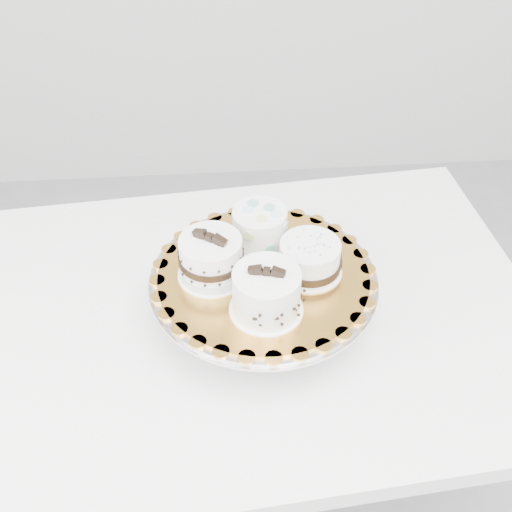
{
  "coord_description": "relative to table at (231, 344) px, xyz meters",
  "views": [
    {
      "loc": [
        0.05,
        -0.57,
        1.59
      ],
      "look_at": [
        0.11,
        0.18,
        0.92
      ],
      "focal_mm": 45.0,
      "sensor_mm": 36.0,
      "label": 1
    }
  ],
  "objects": [
    {
      "name": "cake_board",
      "position": [
        0.06,
        -0.02,
        0.2
      ],
      "size": [
        0.35,
        0.35,
        0.01
      ],
      "primitive_type": "cylinder",
      "rotation": [
        0.0,
        0.0,
        0.01
      ],
      "color": "orange",
      "rests_on": "cake_stand"
    },
    {
      "name": "cake_ribbon",
      "position": [
        0.14,
        -0.02,
        0.22
      ],
      "size": [
        0.12,
        0.11,
        0.06
      ],
      "rotation": [
        0.0,
        0.0,
        -0.11
      ],
      "color": "white",
      "rests_on": "cake_board"
    },
    {
      "name": "cake_stand",
      "position": [
        0.06,
        -0.02,
        0.16
      ],
      "size": [
        0.38,
        0.38,
        0.1
      ],
      "color": "gray",
      "rests_on": "table"
    },
    {
      "name": "cake_banded",
      "position": [
        -0.03,
        -0.02,
        0.23
      ],
      "size": [
        0.14,
        0.14,
        0.09
      ],
      "rotation": [
        0.0,
        0.0,
        -0.57
      ],
      "color": "white",
      "rests_on": "cake_board"
    },
    {
      "name": "table",
      "position": [
        0.0,
        0.0,
        0.0
      ],
      "size": [
        1.18,
        0.84,
        0.75
      ],
      "rotation": [
        0.0,
        0.0,
        0.09
      ],
      "color": "white",
      "rests_on": "floor"
    },
    {
      "name": "cake_dots",
      "position": [
        0.06,
        0.06,
        0.23
      ],
      "size": [
        0.12,
        0.12,
        0.07
      ],
      "rotation": [
        0.0,
        0.0,
        -0.32
      ],
      "color": "white",
      "rests_on": "cake_board"
    },
    {
      "name": "cake_swirl",
      "position": [
        0.06,
        -0.1,
        0.23
      ],
      "size": [
        0.13,
        0.13,
        0.09
      ],
      "rotation": [
        0.0,
        0.0,
        -0.24
      ],
      "color": "white",
      "rests_on": "cake_board"
    }
  ]
}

